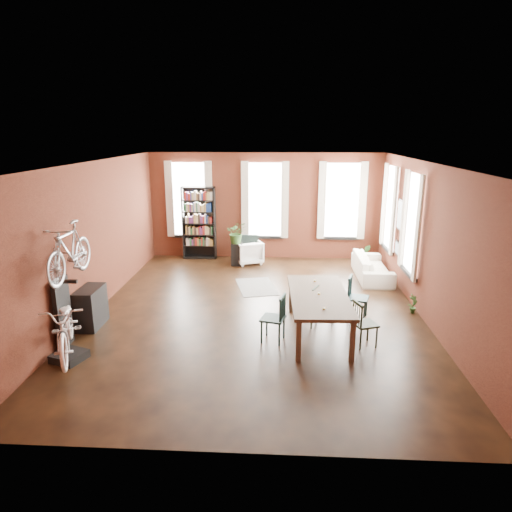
# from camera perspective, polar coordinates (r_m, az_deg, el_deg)

# --- Properties ---
(room) EXTENTS (9.00, 9.04, 3.22)m
(room) POSITION_cam_1_polar(r_m,az_deg,el_deg) (9.99, 1.73, 5.71)
(room) COLOR black
(room) RESTS_ON ground
(dining_table) EXTENTS (1.17, 2.42, 0.81)m
(dining_table) POSITION_cam_1_polar(r_m,az_deg,el_deg) (8.91, 7.78, -7.24)
(dining_table) COLOR brown
(dining_table) RESTS_ON ground
(dining_chair_a) EXTENTS (0.51, 0.51, 0.91)m
(dining_chair_a) POSITION_cam_1_polar(r_m,az_deg,el_deg) (8.55, 2.13, -7.76)
(dining_chair_a) COLOR #193836
(dining_chair_a) RESTS_ON ground
(dining_chair_b) EXTENTS (0.50, 0.50, 0.82)m
(dining_chair_b) POSITION_cam_1_polar(r_m,az_deg,el_deg) (9.30, 6.42, -6.18)
(dining_chair_b) COLOR black
(dining_chair_b) RESTS_ON ground
(dining_chair_c) EXTENTS (0.50, 0.50, 0.85)m
(dining_chair_c) POSITION_cam_1_polar(r_m,az_deg,el_deg) (8.61, 13.47, -8.22)
(dining_chair_c) COLOR black
(dining_chair_c) RESTS_ON ground
(dining_chair_d) EXTENTS (0.52, 0.52, 0.90)m
(dining_chair_d) POSITION_cam_1_polar(r_m,az_deg,el_deg) (9.77, 12.62, -5.13)
(dining_chair_d) COLOR #183436
(dining_chair_d) RESTS_ON ground
(bookshelf) EXTENTS (1.00, 0.32, 2.20)m
(bookshelf) POSITION_cam_1_polar(r_m,az_deg,el_deg) (14.02, -7.12, 4.12)
(bookshelf) COLOR black
(bookshelf) RESTS_ON ground
(white_armchair) EXTENTS (0.93, 0.91, 0.75)m
(white_armchair) POSITION_cam_1_polar(r_m,az_deg,el_deg) (13.49, -0.94, 0.63)
(white_armchair) COLOR white
(white_armchair) RESTS_ON ground
(cream_sofa) EXTENTS (0.61, 2.08, 0.81)m
(cream_sofa) POSITION_cam_1_polar(r_m,az_deg,el_deg) (12.54, 14.36, -0.86)
(cream_sofa) COLOR beige
(cream_sofa) RESTS_ON ground
(striped_rug) EXTENTS (1.19, 1.58, 0.01)m
(striped_rug) POSITION_cam_1_polar(r_m,az_deg,el_deg) (11.55, 0.06, -3.86)
(striped_rug) COLOR black
(striped_rug) RESTS_ON ground
(bike_trainer) EXTENTS (0.62, 0.62, 0.14)m
(bike_trainer) POSITION_cam_1_polar(r_m,az_deg,el_deg) (8.64, -22.30, -11.53)
(bike_trainer) COLOR black
(bike_trainer) RESTS_ON ground
(bike_wall_rack) EXTENTS (0.16, 0.60, 1.30)m
(bike_wall_rack) POSITION_cam_1_polar(r_m,az_deg,el_deg) (8.97, -23.00, -6.56)
(bike_wall_rack) COLOR black
(bike_wall_rack) RESTS_ON ground
(console_table) EXTENTS (0.40, 0.80, 0.80)m
(console_table) POSITION_cam_1_polar(r_m,az_deg,el_deg) (9.77, -19.93, -6.04)
(console_table) COLOR black
(console_table) RESTS_ON ground
(plant_stand) EXTENTS (0.35, 0.35, 0.65)m
(plant_stand) POSITION_cam_1_polar(r_m,az_deg,el_deg) (13.36, -2.42, 0.25)
(plant_stand) COLOR black
(plant_stand) RESTS_ON ground
(plant_by_sofa) EXTENTS (0.35, 0.60, 0.26)m
(plant_by_sofa) POSITION_cam_1_polar(r_m,az_deg,el_deg) (13.87, 13.41, -0.43)
(plant_by_sofa) COLOR #2D5B24
(plant_by_sofa) RESTS_ON ground
(plant_small) EXTENTS (0.45, 0.47, 0.15)m
(plant_small) POSITION_cam_1_polar(r_m,az_deg,el_deg) (10.49, 18.98, -6.37)
(plant_small) COLOR #254F1F
(plant_small) RESTS_ON ground
(bicycle_floor) EXTENTS (0.95, 1.14, 1.85)m
(bicycle_floor) POSITION_cam_1_polar(r_m,az_deg,el_deg) (8.24, -22.92, -5.37)
(bicycle_floor) COLOR silver
(bicycle_floor) RESTS_ON bike_trainer
(bicycle_hung) EXTENTS (0.47, 1.00, 1.66)m
(bicycle_hung) POSITION_cam_1_polar(r_m,az_deg,el_deg) (8.45, -22.52, 2.72)
(bicycle_hung) COLOR #A5A8AD
(bicycle_hung) RESTS_ON bike_wall_rack
(plant_on_stand) EXTENTS (0.67, 0.73, 0.50)m
(plant_on_stand) POSITION_cam_1_polar(r_m,az_deg,el_deg) (13.21, -2.44, 2.64)
(plant_on_stand) COLOR #2B4F1F
(plant_on_stand) RESTS_ON plant_stand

